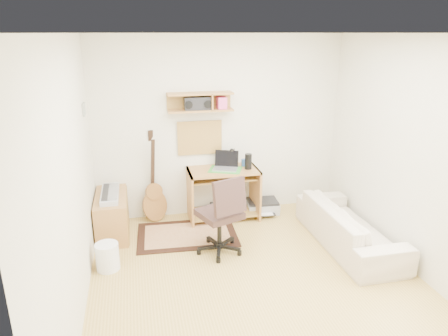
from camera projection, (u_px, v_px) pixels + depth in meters
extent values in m
cube|color=tan|center=(258.00, 284.00, 4.48)|extent=(3.60, 4.00, 0.01)
cube|color=white|center=(266.00, 32.00, 3.66)|extent=(3.60, 4.00, 0.01)
cube|color=silver|center=(220.00, 127.00, 5.93)|extent=(3.60, 0.01, 2.60)
cube|color=silver|center=(70.00, 185.00, 3.70)|extent=(0.01, 4.00, 2.60)
cube|color=silver|center=(421.00, 159.00, 4.44)|extent=(0.01, 4.00, 2.60)
cube|color=#AF783D|center=(200.00, 102.00, 5.62)|extent=(0.90, 0.25, 0.26)
cube|color=tan|center=(200.00, 138.00, 5.88)|extent=(0.64, 0.03, 0.49)
cube|color=#4C8CBF|center=(84.00, 109.00, 4.96)|extent=(0.02, 0.20, 0.15)
cylinder|color=black|center=(248.00, 162.00, 5.83)|extent=(0.10, 0.10, 0.22)
cylinder|color=#305992|center=(244.00, 163.00, 5.98)|extent=(0.07, 0.07, 0.10)
cube|color=black|center=(197.00, 104.00, 5.61)|extent=(0.36, 0.16, 0.18)
cube|color=#CBB788|center=(187.00, 235.00, 5.54)|extent=(1.37, 0.95, 0.02)
cube|color=#AF783D|center=(112.00, 215.00, 5.50)|extent=(0.40, 0.90, 0.55)
cube|color=#B2B5BA|center=(110.00, 194.00, 5.41)|extent=(0.22, 0.71, 0.06)
cylinder|color=white|center=(107.00, 257.00, 4.71)|extent=(0.33, 0.33, 0.32)
cube|color=#A5A8AA|center=(262.00, 206.00, 6.25)|extent=(0.50, 0.40, 0.18)
imported|color=beige|center=(350.00, 219.00, 5.20)|extent=(0.53, 1.80, 0.70)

